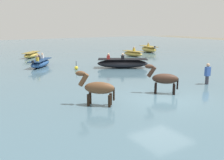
% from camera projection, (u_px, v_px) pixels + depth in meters
% --- Properties ---
extents(ground_plane, '(120.00, 120.00, 0.00)m').
position_uv_depth(ground_plane, '(162.00, 106.00, 12.08)').
color(ground_plane, '#666051').
extents(water_surface, '(90.00, 90.00, 0.38)m').
position_uv_depth(water_surface, '(77.00, 71.00, 20.31)').
color(water_surface, '#476675').
rests_on(water_surface, ground).
extents(horse_lead_dark_bay, '(1.45, 1.41, 1.88)m').
position_uv_depth(horse_lead_dark_bay, '(164.00, 80.00, 12.69)').
color(horse_lead_dark_bay, '#382319').
rests_on(horse_lead_dark_bay, ground).
extents(horse_trailing_bay, '(1.50, 1.38, 1.89)m').
position_uv_depth(horse_trailing_bay, '(98.00, 89.00, 10.79)').
color(horse_trailing_bay, brown).
rests_on(horse_trailing_bay, ground).
extents(boat_far_inshore, '(4.20, 3.28, 1.22)m').
position_uv_depth(boat_far_inshore, '(122.00, 63.00, 20.45)').
color(boat_far_inshore, black).
rests_on(boat_far_inshore, water_surface).
extents(boat_distant_east, '(2.76, 3.15, 1.09)m').
position_uv_depth(boat_distant_east, '(40.00, 63.00, 20.96)').
color(boat_distant_east, '#28518E').
rests_on(boat_distant_east, water_surface).
extents(boat_near_port, '(2.11, 3.63, 1.23)m').
position_uv_depth(boat_near_port, '(149.00, 49.00, 32.52)').
color(boat_near_port, gold).
rests_on(boat_near_port, water_surface).
extents(boat_distant_west, '(2.61, 2.99, 0.57)m').
position_uv_depth(boat_distant_west, '(31.00, 55.00, 26.96)').
color(boat_distant_west, gold).
rests_on(boat_distant_west, water_surface).
extents(boat_mid_outer, '(1.48, 2.75, 1.05)m').
position_uv_depth(boat_mid_outer, '(133.00, 54.00, 28.16)').
color(boat_mid_outer, gold).
rests_on(boat_mid_outer, water_surface).
extents(person_wading_close, '(0.33, 0.22, 1.63)m').
position_uv_depth(person_wading_close, '(207.00, 76.00, 14.75)').
color(person_wading_close, '#383842').
rests_on(person_wading_close, ground).
extents(channel_buoy, '(0.29, 0.29, 0.68)m').
position_uv_depth(channel_buoy, '(76.00, 68.00, 19.60)').
color(channel_buoy, yellow).
rests_on(channel_buoy, water_surface).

